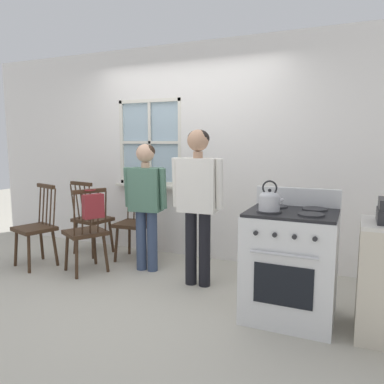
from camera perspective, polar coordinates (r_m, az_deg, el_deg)
The scene contains 12 objects.
ground_plane at distance 3.89m, azimuth -9.43°, elevation -15.01°, with size 16.00×16.00×0.00m, color #B2AD9E.
wall_back at distance 4.80m, azimuth -0.32°, elevation 5.95°, with size 6.40×0.16×2.70m.
chair_by_window at distance 4.45m, azimuth -15.84°, elevation -6.04°, with size 0.55×0.56×0.98m.
chair_near_wall at distance 4.87m, azimuth -22.65°, elevation -5.15°, with size 0.52×0.51×0.98m.
chair_center_cluster at distance 5.15m, azimuth -15.05°, elevation -4.14°, with size 0.48×0.47×0.98m.
chair_near_stove at distance 4.80m, azimuth -8.65°, elevation -4.84°, with size 0.44×0.43×0.98m.
person_elderly_left at distance 4.29m, azimuth -7.03°, elevation -0.44°, with size 0.52×0.25×1.47m.
person_teen_center at distance 3.80m, azimuth 0.90°, elevation 0.11°, with size 0.55×0.24×1.61m.
stove at distance 3.32m, azimuth 14.75°, elevation -10.50°, with size 0.73×0.68×1.08m.
kettle at distance 3.09m, azimuth 11.72°, elevation -1.23°, with size 0.21×0.17×0.25m.
potted_plant at distance 5.06m, azimuth -7.60°, elevation 2.18°, with size 0.12×0.12×0.34m.
handbag at distance 4.17m, azimuth -14.84°, elevation -2.01°, with size 0.25×0.24×0.31m.
Camera 1 is at (1.99, -2.98, 1.50)m, focal length 35.00 mm.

